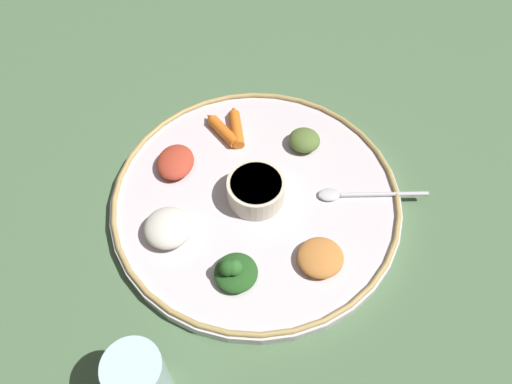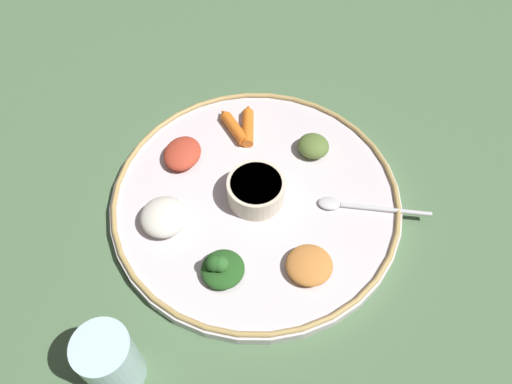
{
  "view_description": "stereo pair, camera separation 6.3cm",
  "coord_description": "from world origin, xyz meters",
  "px_view_note": "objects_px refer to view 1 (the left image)",
  "views": [
    {
      "loc": [
        -0.44,
        -0.07,
        0.68
      ],
      "look_at": [
        0.0,
        0.0,
        0.03
      ],
      "focal_mm": 36.02,
      "sensor_mm": 36.0,
      "label": 1
    },
    {
      "loc": [
        -0.42,
        -0.13,
        0.68
      ],
      "look_at": [
        0.0,
        0.0,
        0.03
      ],
      "focal_mm": 36.02,
      "sensor_mm": 36.0,
      "label": 2
    }
  ],
  "objects_px": {
    "greens_pile": "(235,271)",
    "carrot_outer": "(222,129)",
    "center_bowl": "(256,190)",
    "drinking_glass": "(141,381)",
    "carrot_near_spoon": "(236,126)",
    "spoon": "(355,194)"
  },
  "relations": [
    {
      "from": "center_bowl",
      "to": "drinking_glass",
      "type": "distance_m",
      "value": 0.32
    },
    {
      "from": "center_bowl",
      "to": "greens_pile",
      "type": "xyz_separation_m",
      "value": [
        -0.14,
        0.01,
        -0.01
      ]
    },
    {
      "from": "center_bowl",
      "to": "spoon",
      "type": "height_order",
      "value": "center_bowl"
    },
    {
      "from": "center_bowl",
      "to": "greens_pile",
      "type": "relative_size",
      "value": 1.2
    },
    {
      "from": "carrot_outer",
      "to": "drinking_glass",
      "type": "distance_m",
      "value": 0.42
    },
    {
      "from": "carrot_near_spoon",
      "to": "center_bowl",
      "type": "bearing_deg",
      "value": -156.97
    },
    {
      "from": "center_bowl",
      "to": "carrot_near_spoon",
      "type": "distance_m",
      "value": 0.14
    },
    {
      "from": "greens_pile",
      "to": "center_bowl",
      "type": "bearing_deg",
      "value": -3.08
    },
    {
      "from": "carrot_outer",
      "to": "drinking_glass",
      "type": "height_order",
      "value": "drinking_glass"
    },
    {
      "from": "greens_pile",
      "to": "carrot_outer",
      "type": "distance_m",
      "value": 0.27
    },
    {
      "from": "center_bowl",
      "to": "carrot_outer",
      "type": "bearing_deg",
      "value": 33.12
    },
    {
      "from": "carrot_outer",
      "to": "greens_pile",
      "type": "bearing_deg",
      "value": -164.49
    },
    {
      "from": "spoon",
      "to": "greens_pile",
      "type": "height_order",
      "value": "greens_pile"
    },
    {
      "from": "center_bowl",
      "to": "greens_pile",
      "type": "bearing_deg",
      "value": 176.92
    },
    {
      "from": "carrot_near_spoon",
      "to": "carrot_outer",
      "type": "bearing_deg",
      "value": 114.42
    },
    {
      "from": "greens_pile",
      "to": "spoon",
      "type": "bearing_deg",
      "value": -44.08
    },
    {
      "from": "center_bowl",
      "to": "drinking_glass",
      "type": "bearing_deg",
      "value": 163.36
    },
    {
      "from": "drinking_glass",
      "to": "center_bowl",
      "type": "bearing_deg",
      "value": -16.64
    },
    {
      "from": "center_bowl",
      "to": "drinking_glass",
      "type": "relative_size",
      "value": 0.82
    },
    {
      "from": "greens_pile",
      "to": "carrot_outer",
      "type": "xyz_separation_m",
      "value": [
        0.26,
        0.07,
        -0.01
      ]
    },
    {
      "from": "spoon",
      "to": "carrot_outer",
      "type": "distance_m",
      "value": 0.25
    },
    {
      "from": "greens_pile",
      "to": "carrot_near_spoon",
      "type": "bearing_deg",
      "value": 10.25
    }
  ]
}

